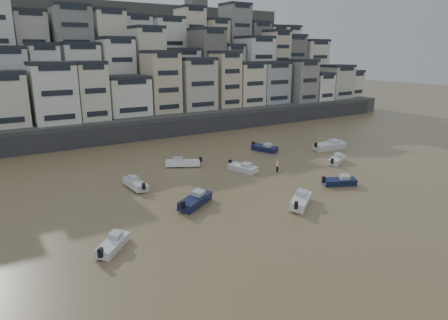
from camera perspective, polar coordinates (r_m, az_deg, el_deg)
harbor_wall at (r=82.60m, az=-12.53°, el=3.98°), size 140.00×3.00×3.50m
hillside at (r=120.59m, az=-17.54°, el=12.47°), size 141.04×66.00×50.00m
boat_a at (r=47.34m, az=10.90°, el=-5.53°), size 5.72×4.91×1.56m
boat_b at (r=55.67m, az=16.20°, el=-2.83°), size 5.07×3.46×1.32m
boat_c at (r=46.62m, az=-4.14°, el=-5.58°), size 6.03×4.80×1.61m
boat_d at (r=66.61m, az=15.80°, el=0.18°), size 5.45×3.84×1.43m
boat_e at (r=59.54m, az=2.66°, el=-1.00°), size 2.95×5.51×1.43m
boat_f at (r=53.60m, az=-12.54°, el=-3.18°), size 2.02×5.57×1.50m
boat_g at (r=75.26m, az=14.89°, el=2.12°), size 7.13×2.94×1.89m
boat_h at (r=62.52m, az=-5.89°, el=-0.21°), size 6.02×4.44×1.59m
boat_i at (r=72.05m, az=5.81°, el=1.82°), size 3.24×5.65×1.46m
boat_j at (r=38.13m, az=-15.60°, el=-11.31°), size 4.45×4.56×1.31m
person_pink at (r=60.00m, az=7.64°, el=-0.84°), size 0.44×0.44×1.74m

